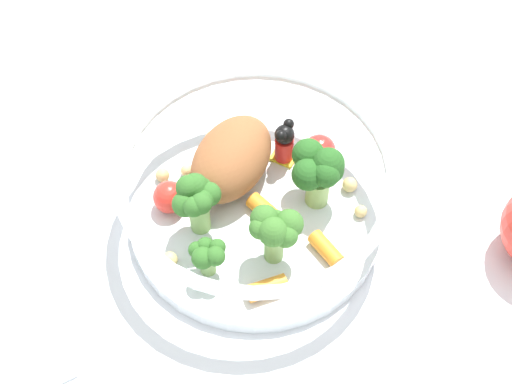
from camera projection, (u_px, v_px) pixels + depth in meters
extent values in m
plane|color=white|center=(276.00, 222.00, 0.59)|extent=(2.40, 2.40, 0.00)
cylinder|color=white|center=(256.00, 215.00, 0.59)|extent=(0.19, 0.19, 0.01)
torus|color=white|center=(256.00, 172.00, 0.54)|extent=(0.20, 0.20, 0.01)
ellipsoid|color=brown|center=(232.00, 159.00, 0.58)|extent=(0.10, 0.09, 0.04)
cylinder|color=#7FAD5B|center=(274.00, 246.00, 0.55)|extent=(0.01, 0.01, 0.03)
sphere|color=#386B28|center=(289.00, 224.00, 0.53)|extent=(0.02, 0.02, 0.02)
sphere|color=#386B28|center=(275.00, 224.00, 0.53)|extent=(0.02, 0.02, 0.02)
sphere|color=#386B28|center=(264.00, 219.00, 0.53)|extent=(0.02, 0.02, 0.02)
sphere|color=#386B28|center=(260.00, 228.00, 0.52)|extent=(0.02, 0.02, 0.02)
sphere|color=#386B28|center=(273.00, 232.00, 0.52)|extent=(0.02, 0.02, 0.02)
sphere|color=#386B28|center=(286.00, 235.00, 0.52)|extent=(0.02, 0.02, 0.02)
cylinder|color=#8EB766|center=(315.00, 187.00, 0.58)|extent=(0.02, 0.02, 0.02)
sphere|color=#23561E|center=(326.00, 160.00, 0.56)|extent=(0.02, 0.02, 0.02)
sphere|color=#23561E|center=(319.00, 160.00, 0.56)|extent=(0.02, 0.02, 0.02)
sphere|color=#23561E|center=(308.00, 155.00, 0.56)|extent=(0.02, 0.02, 0.02)
sphere|color=#23561E|center=(308.00, 165.00, 0.56)|extent=(0.02, 0.02, 0.02)
sphere|color=#23561E|center=(307.00, 172.00, 0.56)|extent=(0.02, 0.02, 0.02)
sphere|color=#23561E|center=(310.00, 177.00, 0.55)|extent=(0.02, 0.02, 0.02)
sphere|color=#23561E|center=(326.00, 174.00, 0.55)|extent=(0.02, 0.02, 0.02)
sphere|color=#23561E|center=(330.00, 173.00, 0.56)|extent=(0.02, 0.02, 0.02)
cylinder|color=#7FAD5B|center=(208.00, 264.00, 0.54)|extent=(0.01, 0.01, 0.02)
sphere|color=#2D6023|center=(217.00, 247.00, 0.53)|extent=(0.01, 0.01, 0.01)
sphere|color=#2D6023|center=(205.00, 246.00, 0.53)|extent=(0.01, 0.01, 0.01)
sphere|color=#2D6023|center=(197.00, 250.00, 0.54)|extent=(0.01, 0.01, 0.01)
sphere|color=#2D6023|center=(203.00, 258.00, 0.53)|extent=(0.02, 0.02, 0.02)
sphere|color=#2D6023|center=(215.00, 256.00, 0.53)|extent=(0.01, 0.01, 0.01)
cylinder|color=#7FAD5B|center=(200.00, 216.00, 0.56)|extent=(0.01, 0.01, 0.03)
sphere|color=#2D6023|center=(209.00, 194.00, 0.54)|extent=(0.02, 0.02, 0.02)
sphere|color=#2D6023|center=(202.00, 188.00, 0.55)|extent=(0.02, 0.02, 0.02)
sphere|color=#2D6023|center=(195.00, 187.00, 0.54)|extent=(0.02, 0.02, 0.02)
sphere|color=#2D6023|center=(188.00, 188.00, 0.54)|extent=(0.02, 0.02, 0.02)
sphere|color=#2D6023|center=(185.00, 204.00, 0.54)|extent=(0.02, 0.02, 0.02)
sphere|color=#2D6023|center=(192.00, 204.00, 0.53)|extent=(0.01, 0.01, 0.01)
sphere|color=#2D6023|center=(199.00, 200.00, 0.53)|extent=(0.02, 0.02, 0.02)
sphere|color=#2D6023|center=(205.00, 199.00, 0.54)|extent=(0.01, 0.01, 0.01)
cube|color=yellow|center=(284.00, 158.00, 0.61)|extent=(0.02, 0.02, 0.00)
cylinder|color=red|center=(284.00, 148.00, 0.60)|extent=(0.02, 0.02, 0.02)
sphere|color=black|center=(285.00, 134.00, 0.58)|extent=(0.02, 0.02, 0.02)
sphere|color=black|center=(289.00, 124.00, 0.58)|extent=(0.01, 0.01, 0.01)
sphere|color=black|center=(281.00, 136.00, 0.58)|extent=(0.01, 0.01, 0.01)
cylinder|color=orange|center=(267.00, 288.00, 0.54)|extent=(0.03, 0.01, 0.01)
cylinder|color=orange|center=(264.00, 207.00, 0.57)|extent=(0.02, 0.03, 0.01)
cylinder|color=orange|center=(326.00, 249.00, 0.55)|extent=(0.02, 0.03, 0.01)
sphere|color=red|center=(319.00, 151.00, 0.60)|extent=(0.03, 0.03, 0.03)
sphere|color=red|center=(169.00, 197.00, 0.57)|extent=(0.02, 0.02, 0.02)
sphere|color=#D1B775|center=(212.00, 138.00, 0.61)|extent=(0.01, 0.01, 0.01)
sphere|color=#D1B775|center=(181.00, 188.00, 0.59)|extent=(0.01, 0.01, 0.01)
sphere|color=tan|center=(361.00, 211.00, 0.57)|extent=(0.01, 0.01, 0.01)
sphere|color=#D1B775|center=(302.00, 166.00, 0.60)|extent=(0.01, 0.01, 0.01)
sphere|color=tan|center=(162.00, 175.00, 0.59)|extent=(0.01, 0.01, 0.01)
sphere|color=#D1B775|center=(187.00, 170.00, 0.60)|extent=(0.01, 0.01, 0.01)
sphere|color=tan|center=(350.00, 186.00, 0.59)|extent=(0.01, 0.01, 0.01)
sphere|color=tan|center=(170.00, 260.00, 0.55)|extent=(0.01, 0.01, 0.01)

